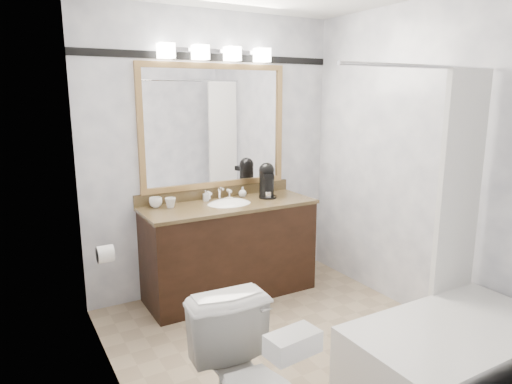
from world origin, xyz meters
TOP-DOWN VIEW (x-y plane):
  - room at (0.00, 0.00)m, footprint 2.42×2.62m
  - vanity at (0.00, 1.02)m, footprint 1.53×0.58m
  - mirror at (0.00, 1.28)m, footprint 1.40×0.04m
  - vanity_light_bar at (0.00, 1.23)m, footprint 1.02×0.14m
  - accent_stripe at (0.00, 1.29)m, footprint 2.40×0.01m
  - bathtub at (0.55, -0.90)m, footprint 1.30×0.75m
  - tp_roll at (-1.14, 0.66)m, footprint 0.11×0.12m
  - tissue_box at (-0.78, -1.12)m, footprint 0.23×0.14m
  - coffee_maker at (0.42, 1.08)m, footprint 0.17×0.21m
  - cup_left at (-0.60, 1.20)m, footprint 0.11×0.11m
  - cup_right at (-0.49, 1.13)m, footprint 0.12×0.12m
  - soap_bottle_a at (-0.14, 1.21)m, footprint 0.05×0.05m
  - soap_bottle_b at (0.23, 1.19)m, footprint 0.09×0.09m
  - soap_bar at (0.05, 1.13)m, footprint 0.08×0.07m

SIDE VIEW (x-z plane):
  - bathtub at x=0.55m, z-range -0.70..1.26m
  - vanity at x=0.00m, z-range -0.04..0.93m
  - tp_roll at x=-1.14m, z-range 0.64..0.76m
  - tissue_box at x=-0.78m, z-range 0.78..0.87m
  - soap_bar at x=0.05m, z-range 0.85..0.87m
  - cup_right at x=-0.49m, z-range 0.85..0.93m
  - cup_left at x=-0.60m, z-range 0.85..0.94m
  - soap_bottle_b at x=0.23m, z-range 0.85..0.94m
  - soap_bottle_a at x=-0.14m, z-range 0.85..0.94m
  - coffee_maker at x=0.42m, z-range 0.85..1.17m
  - room at x=0.00m, z-range -0.01..2.51m
  - mirror at x=0.00m, z-range 0.95..2.05m
  - accent_stripe at x=0.00m, z-range 2.07..2.13m
  - vanity_light_bar at x=0.00m, z-range 2.07..2.19m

